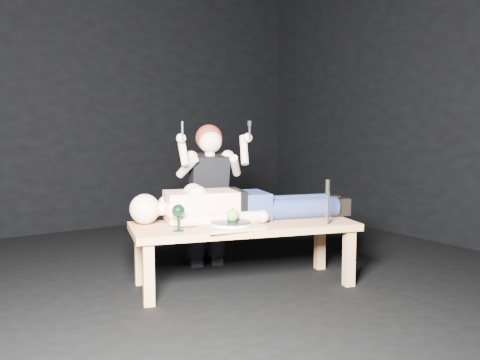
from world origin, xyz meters
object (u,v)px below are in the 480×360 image
(serving_tray, at_px, (231,227))
(goblet, at_px, (178,218))
(lying_man, at_px, (244,201))
(kneeling_woman, at_px, (207,194))
(table, at_px, (244,254))
(carving_knife, at_px, (327,202))

(serving_tray, xyz_separation_m, goblet, (-0.33, 0.12, 0.08))
(lying_man, bearing_deg, kneeling_woman, 113.10)
(table, distance_m, goblet, 0.60)
(lying_man, height_order, serving_tray, lying_man)
(carving_knife, bearing_deg, serving_tray, 176.35)
(table, relative_size, kneeling_woman, 1.34)
(lying_man, distance_m, goblet, 0.62)
(kneeling_woman, xyz_separation_m, carving_knife, (0.42, -0.94, 0.02))
(lying_man, xyz_separation_m, goblet, (-0.60, -0.12, -0.05))
(goblet, bearing_deg, serving_tray, -20.25)
(lying_man, xyz_separation_m, serving_tray, (-0.28, -0.25, -0.12))
(lying_man, height_order, carving_knife, carving_knife)
(kneeling_woman, bearing_deg, table, -77.63)
(carving_knife, bearing_deg, lying_man, 144.00)
(table, bearing_deg, kneeling_woman, 103.08)
(lying_man, xyz_separation_m, carving_knife, (0.37, -0.48, 0.02))
(table, height_order, kneeling_woman, kneeling_woman)
(lying_man, relative_size, goblet, 9.03)
(serving_tray, bearing_deg, lying_man, 41.66)
(table, xyz_separation_m, lying_man, (0.09, 0.12, 0.36))
(carving_knife, bearing_deg, kneeling_woman, 130.75)
(table, relative_size, goblet, 8.88)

